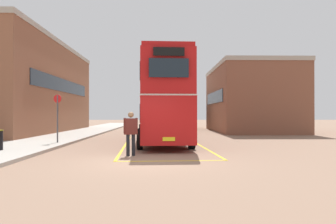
# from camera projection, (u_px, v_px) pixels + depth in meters

# --- Properties ---
(ground_plane) EXTENTS (135.60, 135.60, 0.00)m
(ground_plane) POSITION_uv_depth(u_px,v_px,m) (156.00, 135.00, 26.09)
(ground_plane) COLOR #846651
(sidewalk_left) EXTENTS (4.00, 57.60, 0.14)m
(sidewalk_left) POSITION_uv_depth(u_px,v_px,m) (80.00, 133.00, 28.39)
(sidewalk_left) COLOR #A39E93
(sidewalk_left) RESTS_ON ground
(brick_building_left) EXTENTS (6.30, 19.92, 7.86)m
(brick_building_left) POSITION_uv_depth(u_px,v_px,m) (28.00, 88.00, 29.19)
(brick_building_left) COLOR brown
(brick_building_left) RESTS_ON ground
(depot_building_right) EXTENTS (7.05, 12.35, 6.24)m
(depot_building_right) POSITION_uv_depth(u_px,v_px,m) (250.00, 99.00, 32.39)
(depot_building_right) COLOR brown
(depot_building_right) RESTS_ON ground
(double_decker_bus) EXTENTS (3.14, 10.45, 4.75)m
(double_decker_bus) POSITION_uv_depth(u_px,v_px,m) (162.00, 99.00, 19.11)
(double_decker_bus) COLOR black
(double_decker_bus) RESTS_ON ground
(single_deck_bus) EXTENTS (3.33, 8.43, 3.02)m
(single_deck_bus) POSITION_uv_depth(u_px,v_px,m) (183.00, 114.00, 38.58)
(single_deck_bus) COLOR black
(single_deck_bus) RESTS_ON ground
(pedestrian_boarding) EXTENTS (0.55, 0.40, 1.76)m
(pedestrian_boarding) POSITION_uv_depth(u_px,v_px,m) (131.00, 130.00, 13.41)
(pedestrian_boarding) COLOR black
(pedestrian_boarding) RESTS_ON ground
(bus_stop_sign) EXTENTS (0.44, 0.11, 2.57)m
(bus_stop_sign) POSITION_uv_depth(u_px,v_px,m) (58.00, 114.00, 18.05)
(bus_stop_sign) COLOR #4C4C51
(bus_stop_sign) RESTS_ON sidewalk_left
(bay_marking_yellow) EXTENTS (4.77, 12.55, 0.01)m
(bay_marking_yellow) POSITION_uv_depth(u_px,v_px,m) (163.00, 147.00, 17.19)
(bay_marking_yellow) COLOR gold
(bay_marking_yellow) RESTS_ON ground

